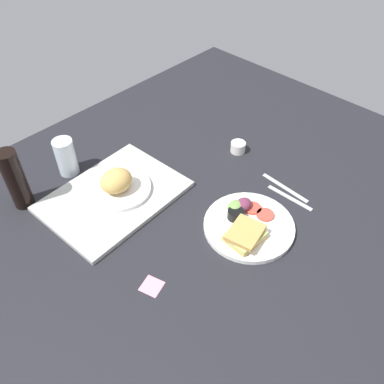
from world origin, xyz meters
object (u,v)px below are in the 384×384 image
serving_tray (114,196)px  knife (285,187)px  soda_bottle (15,180)px  bread_plate_near (118,184)px  fork (290,198)px  drinking_glass (66,157)px  sticky_note (152,286)px  espresso_cup (238,147)px  plate_with_salad (247,225)px

serving_tray → knife: serving_tray is taller
soda_bottle → knife: 88.97cm
bread_plate_near → fork: (38.57, -43.13, -4.54)cm
bread_plate_near → soda_bottle: (-24.43, 19.60, 6.03)cm
serving_tray → drinking_glass: (-2.57, 22.21, 6.05)cm
sticky_note → knife: bearing=-4.3°
bread_plate_near → drinking_glass: size_ratio=1.54×
serving_tray → fork: size_ratio=2.65×
fork → sticky_note: fork is taller
espresso_cup → fork: bearing=-104.8°
drinking_glass → sticky_note: size_ratio=2.45×
soda_bottle → sticky_note: bearing=-82.1°
plate_with_salad → espresso_cup: 38.64cm
drinking_glass → fork: size_ratio=0.81×
plate_with_salad → espresso_cup: (28.26, 26.34, 0.29)cm
soda_bottle → sticky_note: 55.92cm
plate_with_salad → knife: plate_with_salad is taller
soda_bottle → sticky_note: size_ratio=3.86×
serving_tray → espresso_cup: espresso_cup is taller
drinking_glass → fork: 78.81cm
fork → bread_plate_near: bearing=40.3°
bread_plate_near → drinking_glass: bearing=102.3°
fork → sticky_note: (-55.48, 8.36, -0.19)cm
espresso_cup → knife: 25.24cm
fork → knife: bearing=-38.3°
plate_with_salad → soda_bottle: 74.24cm
espresso_cup → sticky_note: size_ratio=1.00×
bread_plate_near → espresso_cup: (46.17, -14.37, -2.79)cm
espresso_cup → knife: espresso_cup is taller
espresso_cup → bread_plate_near: bearing=162.7°
serving_tray → bread_plate_near: (2.30, -0.09, 3.99)cm
drinking_glass → knife: size_ratio=0.72×
espresso_cup → knife: (-4.60, -24.76, -1.75)cm
bread_plate_near → fork: bread_plate_near is taller
soda_bottle → fork: bearing=-44.9°
knife → plate_with_salad: bearing=97.2°
drinking_glass → espresso_cup: 63.03cm
plate_with_salad → drinking_glass: drinking_glass is taller
bread_plate_near → fork: bearing=-48.2°
espresso_cup → knife: bearing=-100.5°
plate_with_salad → soda_bottle: bearing=125.1°
plate_with_salad → espresso_cup: plate_with_salad is taller
serving_tray → espresso_cup: bearing=-16.6°
soda_bottle → serving_tray: bearing=-41.4°
bread_plate_near → knife: size_ratio=1.11×
plate_with_salad → fork: 20.85cm
sticky_note → fork: bearing=-8.6°
bread_plate_near → plate_with_salad: bearing=-66.3°
plate_with_salad → espresso_cup: size_ratio=5.09×
plate_with_salad → soda_bottle: soda_bottle is taller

